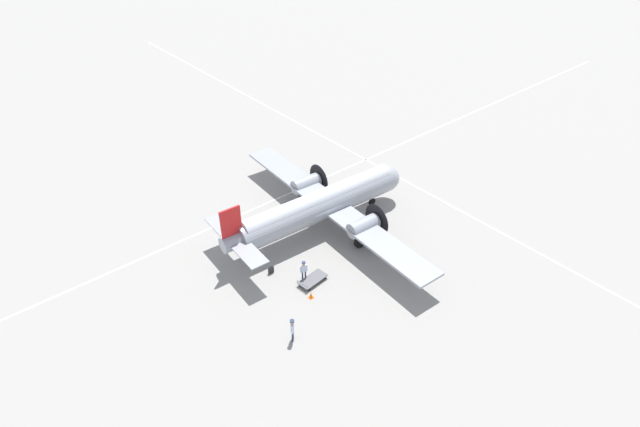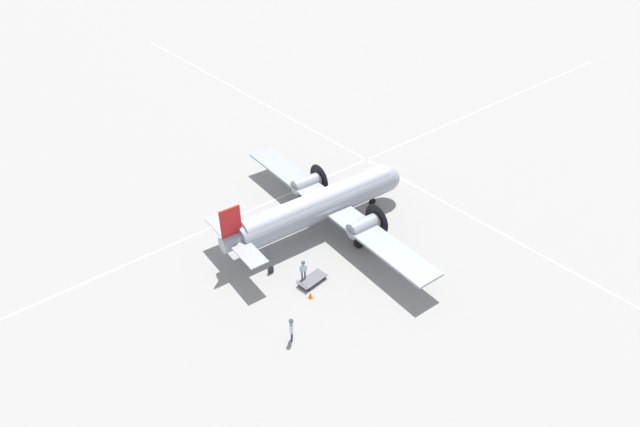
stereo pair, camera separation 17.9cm
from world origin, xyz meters
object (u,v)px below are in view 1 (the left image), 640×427
airliner_main (324,204)px  baggage_cart (313,279)px  crew_foreground (292,328)px  suitcase_near_door (271,270)px  traffic_cone (311,295)px  passenger_boarding (304,269)px

airliner_main → baggage_cart: bearing=-133.5°
crew_foreground → suitcase_near_door: 6.87m
traffic_cone → suitcase_near_door: bearing=99.4°
passenger_boarding → suitcase_near_door: passenger_boarding is taller
crew_foreground → traffic_cone: size_ratio=3.82×
crew_foreground → baggage_cart: bearing=-12.6°
passenger_boarding → suitcase_near_door: 2.76m
suitcase_near_door → traffic_cone: suitcase_near_door is taller
crew_foreground → passenger_boarding: 5.85m
traffic_cone → passenger_boarding: bearing=66.1°
suitcase_near_door → baggage_cart: size_ratio=0.27×
crew_foreground → baggage_cart: 5.70m
airliner_main → crew_foreground: bearing=-136.1°
crew_foreground → passenger_boarding: bearing=-5.6°
baggage_cart → crew_foreground: bearing=-148.6°
passenger_boarding → traffic_cone: bearing=-94.9°
suitcase_near_door → baggage_cart: bearing=-58.0°
crew_foreground → passenger_boarding: crew_foreground is taller
airliner_main → passenger_boarding: size_ratio=13.82×
crew_foreground → baggage_cart: (4.48, 3.41, -0.86)m
passenger_boarding → baggage_cart: bearing=-47.2°
airliner_main → suitcase_near_door: airliner_main is taller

